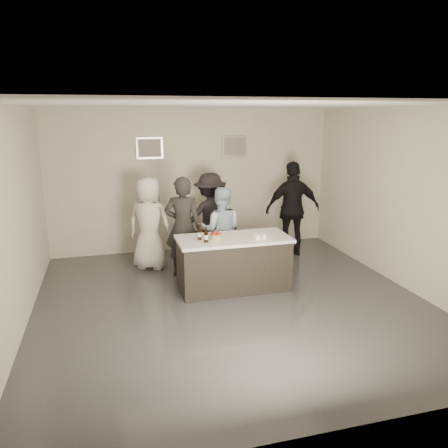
# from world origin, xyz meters

# --- Properties ---
(floor) EXTENTS (6.00, 6.00, 0.00)m
(floor) POSITION_xyz_m (0.00, 0.00, 0.00)
(floor) COLOR #3D3D42
(floor) RESTS_ON ground
(ceiling) EXTENTS (6.00, 6.00, 0.00)m
(ceiling) POSITION_xyz_m (0.00, 0.00, 3.00)
(ceiling) COLOR white
(wall_back) EXTENTS (6.00, 0.04, 3.00)m
(wall_back) POSITION_xyz_m (0.00, 3.00, 1.50)
(wall_back) COLOR beige
(wall_back) RESTS_ON ground
(wall_front) EXTENTS (6.00, 0.04, 3.00)m
(wall_front) POSITION_xyz_m (0.00, -3.00, 1.50)
(wall_front) COLOR beige
(wall_front) RESTS_ON ground
(wall_left) EXTENTS (0.04, 6.00, 3.00)m
(wall_left) POSITION_xyz_m (-3.00, 0.00, 1.50)
(wall_left) COLOR beige
(wall_left) RESTS_ON ground
(wall_right) EXTENTS (0.04, 6.00, 3.00)m
(wall_right) POSITION_xyz_m (3.00, 0.00, 1.50)
(wall_right) COLOR beige
(wall_right) RESTS_ON ground
(picture_left) EXTENTS (0.54, 0.04, 0.44)m
(picture_left) POSITION_xyz_m (-0.90, 2.97, 2.20)
(picture_left) COLOR #B2B2B7
(picture_left) RESTS_ON wall_back
(picture_right) EXTENTS (0.54, 0.04, 0.44)m
(picture_right) POSITION_xyz_m (0.90, 2.97, 2.20)
(picture_right) COLOR #B2B2B7
(picture_right) RESTS_ON wall_back
(bar_counter) EXTENTS (1.86, 0.86, 0.90)m
(bar_counter) POSITION_xyz_m (0.18, 0.55, 0.45)
(bar_counter) COLOR white
(bar_counter) RESTS_ON ground
(cake) EXTENTS (0.19, 0.19, 0.08)m
(cake) POSITION_xyz_m (-0.13, 0.53, 0.94)
(cake) COLOR orange
(cake) RESTS_ON bar_counter
(beer_bottle_a) EXTENTS (0.07, 0.07, 0.26)m
(beer_bottle_a) POSITION_xyz_m (-0.39, 0.57, 1.03)
(beer_bottle_a) COLOR black
(beer_bottle_a) RESTS_ON bar_counter
(beer_bottle_b) EXTENTS (0.07, 0.07, 0.26)m
(beer_bottle_b) POSITION_xyz_m (-0.32, 0.39, 1.03)
(beer_bottle_b) COLOR black
(beer_bottle_b) RESTS_ON bar_counter
(tumbler_cluster) EXTENTS (0.19, 0.19, 0.08)m
(tumbler_cluster) POSITION_xyz_m (0.58, 0.40, 0.94)
(tumbler_cluster) COLOR gold
(tumbler_cluster) RESTS_ON bar_counter
(candles) EXTENTS (0.24, 0.08, 0.01)m
(candles) POSITION_xyz_m (-0.10, 0.23, 0.90)
(candles) COLOR pink
(candles) RESTS_ON bar_counter
(person_main_black) EXTENTS (0.77, 0.63, 1.82)m
(person_main_black) POSITION_xyz_m (-0.52, 1.40, 0.91)
(person_main_black) COLOR black
(person_main_black) RESTS_ON ground
(person_main_blue) EXTENTS (0.92, 0.81, 1.60)m
(person_main_blue) POSITION_xyz_m (0.18, 1.40, 0.80)
(person_main_blue) COLOR silver
(person_main_blue) RESTS_ON ground
(person_guest_left) EXTENTS (1.02, 0.91, 1.75)m
(person_guest_left) POSITION_xyz_m (-1.06, 1.95, 0.88)
(person_guest_left) COLOR silver
(person_guest_left) RESTS_ON ground
(person_guest_right) EXTENTS (1.17, 0.55, 1.95)m
(person_guest_right) POSITION_xyz_m (1.87, 2.01, 0.98)
(person_guest_right) COLOR black
(person_guest_right) RESTS_ON ground
(person_guest_back) EXTENTS (1.17, 0.71, 1.77)m
(person_guest_back) POSITION_xyz_m (0.15, 2.11, 0.88)
(person_guest_back) COLOR black
(person_guest_back) RESTS_ON ground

